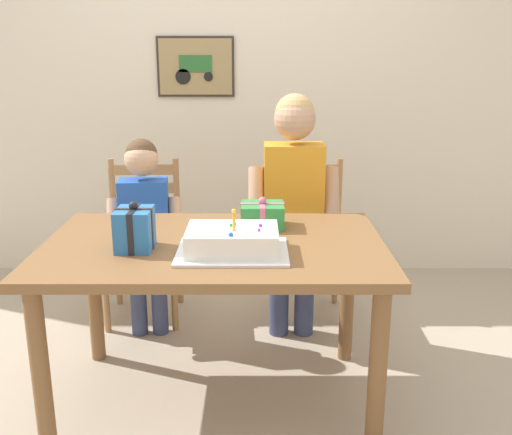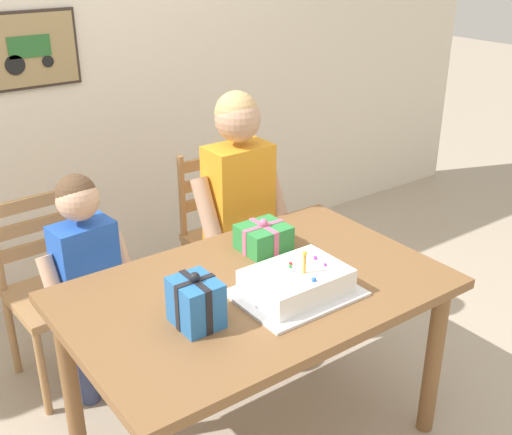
# 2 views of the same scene
# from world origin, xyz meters

# --- Properties ---
(back_wall) EXTENTS (6.40, 0.11, 2.60)m
(back_wall) POSITION_xyz_m (-0.00, 1.71, 1.30)
(back_wall) COLOR silver
(back_wall) RESTS_ON ground
(dining_table) EXTENTS (1.43, 0.92, 0.75)m
(dining_table) POSITION_xyz_m (0.00, 0.00, 0.65)
(dining_table) COLOR brown
(dining_table) RESTS_ON ground
(birthday_cake) EXTENTS (0.44, 0.34, 0.19)m
(birthday_cake) POSITION_xyz_m (0.08, -0.14, 0.80)
(birthday_cake) COLOR silver
(birthday_cake) RESTS_ON dining_table
(gift_box_red_large) EXTENTS (0.15, 0.17, 0.20)m
(gift_box_red_large) POSITION_xyz_m (-0.31, -0.08, 0.84)
(gift_box_red_large) COLOR #286BB7
(gift_box_red_large) RESTS_ON dining_table
(gift_box_beside_cake) EXTENTS (0.20, 0.18, 0.14)m
(gift_box_beside_cake) POSITION_xyz_m (0.21, 0.23, 0.81)
(gift_box_beside_cake) COLOR #2D8E42
(gift_box_beside_cake) RESTS_ON dining_table
(chair_left) EXTENTS (0.44, 0.44, 0.92)m
(chair_left) POSITION_xyz_m (-0.48, 0.92, 0.47)
(chair_left) COLOR #A87A4C
(chair_left) RESTS_ON ground
(chair_right) EXTENTS (0.42, 0.42, 0.92)m
(chair_right) POSITION_xyz_m (0.48, 0.92, 0.47)
(chair_right) COLOR #A87A4C
(chair_right) RESTS_ON ground
(child_older) EXTENTS (0.48, 0.27, 1.32)m
(child_older) POSITION_xyz_m (0.37, 0.65, 0.81)
(child_older) COLOR #38426B
(child_older) RESTS_ON ground
(child_younger) EXTENTS (0.41, 0.24, 1.09)m
(child_younger) POSITION_xyz_m (-0.42, 0.65, 0.67)
(child_younger) COLOR #38426B
(child_younger) RESTS_ON ground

